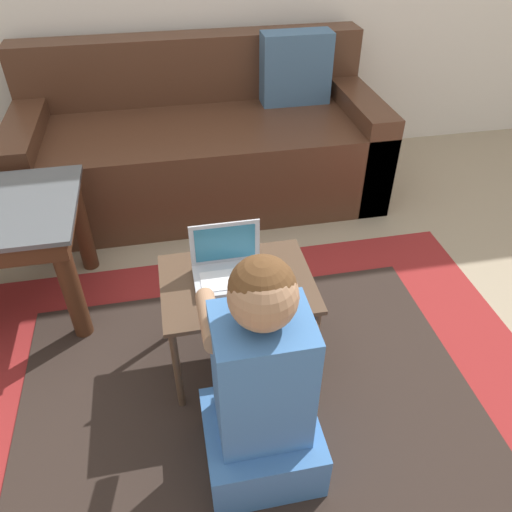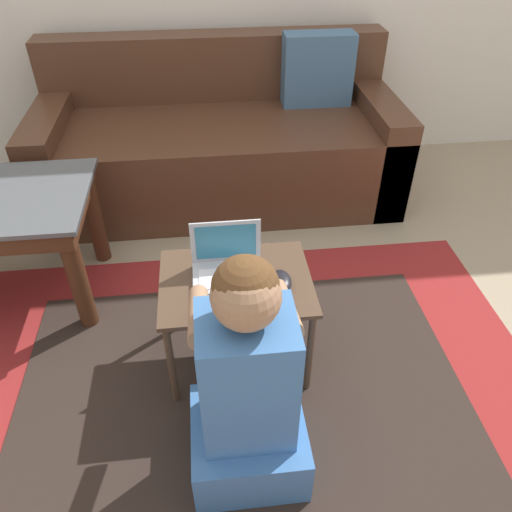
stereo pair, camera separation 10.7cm
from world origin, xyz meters
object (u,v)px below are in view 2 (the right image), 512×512
couch (221,144)px  laptop_desk (236,292)px  laptop (228,268)px  person_seated (247,391)px  computer_mouse (282,281)px

couch → laptop_desk: bearing=-91.0°
couch → laptop: 1.21m
laptop → person_seated: bearing=-87.3°
laptop → computer_mouse: laptop is taller
couch → laptop: (-0.04, -1.20, 0.13)m
laptop_desk → laptop: size_ratio=2.16×
laptop_desk → person_seated: (-0.00, -0.41, 0.01)m
laptop → person_seated: 0.44m
couch → laptop: couch is taller
computer_mouse → person_seated: person_seated is taller
couch → laptop: bearing=-92.1°
laptop → laptop_desk: bearing=-52.0°
couch → laptop_desk: size_ratio=3.63×
computer_mouse → person_seated: (-0.15, -0.37, -0.06)m
person_seated → laptop_desk: bearing=89.6°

